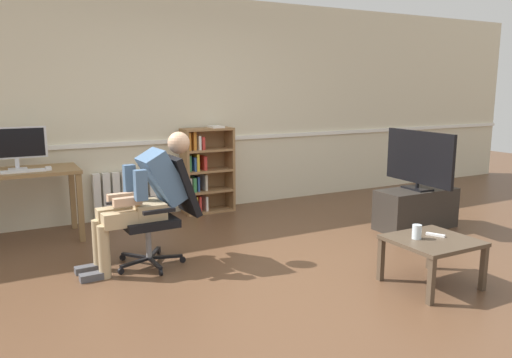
# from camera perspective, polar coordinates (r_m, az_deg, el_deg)

# --- Properties ---
(ground_plane) EXTENTS (18.00, 18.00, 0.00)m
(ground_plane) POSITION_cam_1_polar(r_m,az_deg,el_deg) (4.26, 3.66, -11.34)
(ground_plane) COLOR brown
(back_wall) EXTENTS (12.00, 0.13, 2.70)m
(back_wall) POSITION_cam_1_polar(r_m,az_deg,el_deg) (6.37, -8.93, 8.27)
(back_wall) COLOR beige
(back_wall) RESTS_ON ground_plane
(computer_desk) EXTENTS (1.16, 0.63, 0.76)m
(computer_desk) POSITION_cam_1_polar(r_m,az_deg,el_deg) (5.59, -25.69, -0.24)
(computer_desk) COLOR olive
(computer_desk) RESTS_ON ground_plane
(imac_monitor) EXTENTS (0.60, 0.14, 0.44)m
(imac_monitor) POSITION_cam_1_polar(r_m,az_deg,el_deg) (5.62, -26.01, 3.60)
(imac_monitor) COLOR silver
(imac_monitor) RESTS_ON computer_desk
(keyboard) EXTENTS (0.41, 0.12, 0.02)m
(keyboard) POSITION_cam_1_polar(r_m,az_deg,el_deg) (5.44, -25.28, 0.83)
(keyboard) COLOR white
(keyboard) RESTS_ON computer_desk
(computer_mouse) EXTENTS (0.06, 0.10, 0.03)m
(computer_mouse) POSITION_cam_1_polar(r_m,az_deg,el_deg) (5.47, -22.84, 1.14)
(computer_mouse) COLOR white
(computer_mouse) RESTS_ON computer_desk
(bookshelf) EXTENTS (0.65, 0.29, 1.11)m
(bookshelf) POSITION_cam_1_polar(r_m,az_deg,el_deg) (6.34, -6.02, 1.01)
(bookshelf) COLOR olive
(bookshelf) RESTS_ON ground_plane
(radiator) EXTENTS (0.87, 0.08, 0.59)m
(radiator) POSITION_cam_1_polar(r_m,az_deg,el_deg) (6.20, -14.30, -1.81)
(radiator) COLOR white
(radiator) RESTS_ON ground_plane
(office_chair) EXTENTS (0.76, 0.62, 0.98)m
(office_chair) POSITION_cam_1_polar(r_m,az_deg,el_deg) (4.54, -10.71, -3.15)
(office_chair) COLOR black
(office_chair) RESTS_ON ground_plane
(person_seated) EXTENTS (1.05, 0.40, 1.20)m
(person_seated) POSITION_cam_1_polar(r_m,az_deg,el_deg) (4.47, -12.70, -1.91)
(person_seated) COLOR tan
(person_seated) RESTS_ON ground_plane
(tv_stand) EXTENTS (0.95, 0.40, 0.45)m
(tv_stand) POSITION_cam_1_polar(r_m,az_deg,el_deg) (5.91, 17.96, -3.28)
(tv_stand) COLOR #2D2823
(tv_stand) RESTS_ON ground_plane
(tv_screen) EXTENTS (0.21, 0.99, 0.66)m
(tv_screen) POSITION_cam_1_polar(r_m,az_deg,el_deg) (5.81, 18.30, 2.22)
(tv_screen) COLOR black
(tv_screen) RESTS_ON tv_stand
(coffee_table) EXTENTS (0.64, 0.60, 0.39)m
(coffee_table) POSITION_cam_1_polar(r_m,az_deg,el_deg) (4.25, 19.68, -7.19)
(coffee_table) COLOR #4C3D2D
(coffee_table) RESTS_ON ground_plane
(drinking_glass) EXTENTS (0.07, 0.07, 0.12)m
(drinking_glass) POSITION_cam_1_polar(r_m,az_deg,el_deg) (4.17, 18.07, -5.81)
(drinking_glass) COLOR silver
(drinking_glass) RESTS_ON coffee_table
(spare_remote) EXTENTS (0.10, 0.15, 0.02)m
(spare_remote) POSITION_cam_1_polar(r_m,az_deg,el_deg) (4.32, 20.02, -6.07)
(spare_remote) COLOR white
(spare_remote) RESTS_ON coffee_table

